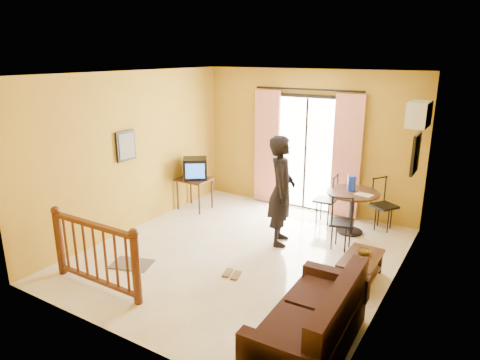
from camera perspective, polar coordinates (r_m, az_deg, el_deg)
The scene contains 19 objects.
ground at distance 6.94m, azimuth 0.27°, elevation -9.78°, with size 5.00×5.00×0.00m, color beige.
room_shell at distance 6.37m, azimuth 0.29°, elevation 4.09°, with size 5.00×5.00×5.00m.
balcony_door at distance 8.60m, azimuth 8.73°, elevation 3.66°, with size 2.25×0.14×2.46m.
tv_table at distance 8.71m, azimuth -6.09°, elevation -0.25°, with size 0.65×0.55×0.65m.
television at distance 8.61m, azimuth -5.99°, elevation 1.55°, with size 0.62×0.61×0.42m.
picture_left at distance 7.62m, azimuth -14.97°, elevation 4.43°, with size 0.05×0.42×0.52m.
dining_table at distance 7.75m, azimuth 14.74°, elevation -2.64°, with size 0.91×0.91×0.76m.
water_jug at distance 7.74m, azimuth 14.66°, elevation -0.38°, with size 0.14×0.14×0.27m, color #1632D3.
serving_tray at distance 7.55m, azimuth 16.20°, elevation -1.92°, with size 0.28×0.18×0.02m, color beige.
dining_chairs at distance 7.93m, azimuth 14.27°, elevation -6.81°, with size 1.51×1.69×0.95m.
air_conditioner at distance 7.41m, azimuth 22.72°, elevation 8.10°, with size 0.31×0.60×0.40m.
botanical_print at distance 6.84m, azimuth 22.37°, elevation 3.26°, with size 0.05×0.50×0.60m.
coffee_table at distance 6.30m, azimuth 15.78°, elevation -10.83°, with size 0.46×0.83×0.37m.
bowl at distance 6.34m, azimuth 16.21°, elevation -9.13°, with size 0.19×0.19×0.06m, color brown.
sofa at distance 4.86m, azimuth 9.94°, elevation -18.43°, with size 0.85×1.75×0.83m.
standing_person at distance 7.03m, azimuth 5.55°, elevation -1.44°, with size 0.67×0.44×1.83m, color black.
stair_balustrade at distance 6.09m, azimuth -18.82°, elevation -8.77°, with size 1.63×0.13×1.04m.
doormat at distance 6.80m, azimuth -14.25°, elevation -10.81°, with size 0.60×0.40×0.02m, color #5B5048.
sandals at distance 6.32m, azimuth -1.12°, elevation -12.43°, with size 0.30×0.27×0.03m.
Camera 1 is at (3.22, -5.32, 3.08)m, focal length 32.00 mm.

